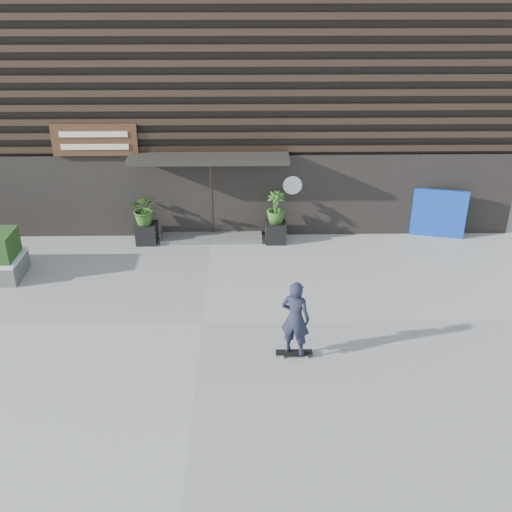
{
  "coord_description": "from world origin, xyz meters",
  "views": [
    {
      "loc": [
        1.05,
        -11.85,
        7.7
      ],
      "look_at": [
        1.27,
        1.26,
        1.1
      ],
      "focal_mm": 42.41,
      "sensor_mm": 36.0,
      "label": 1
    }
  ],
  "objects_px": {
    "planter_pot_right": "(276,232)",
    "skateboarder": "(295,319)",
    "planter_pot_left": "(147,233)",
    "blue_tarp": "(439,214)"
  },
  "relations": [
    {
      "from": "planter_pot_right",
      "to": "skateboarder",
      "type": "xyz_separation_m",
      "value": [
        0.14,
        -5.71,
        0.64
      ]
    },
    {
      "from": "planter_pot_right",
      "to": "blue_tarp",
      "type": "height_order",
      "value": "blue_tarp"
    },
    {
      "from": "planter_pot_left",
      "to": "skateboarder",
      "type": "height_order",
      "value": "skateboarder"
    },
    {
      "from": "planter_pot_left",
      "to": "blue_tarp",
      "type": "bearing_deg",
      "value": 1.98
    },
    {
      "from": "planter_pot_left",
      "to": "planter_pot_right",
      "type": "relative_size",
      "value": 1.0
    },
    {
      "from": "planter_pot_left",
      "to": "skateboarder",
      "type": "bearing_deg",
      "value": -55.39
    },
    {
      "from": "blue_tarp",
      "to": "skateboarder",
      "type": "distance_m",
      "value": 7.66
    },
    {
      "from": "planter_pot_left",
      "to": "planter_pot_right",
      "type": "distance_m",
      "value": 3.8
    },
    {
      "from": "planter_pot_left",
      "to": "planter_pot_right",
      "type": "height_order",
      "value": "same"
    },
    {
      "from": "planter_pot_left",
      "to": "skateboarder",
      "type": "relative_size",
      "value": 0.33
    }
  ]
}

